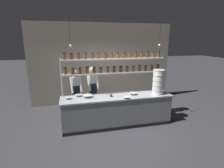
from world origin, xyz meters
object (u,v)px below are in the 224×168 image
at_px(prep_bowl_center_front, 87,96).
at_px(prep_bowl_far_left, 79,95).
at_px(prep_bowl_near_left, 68,98).
at_px(prep_bowl_near_right, 126,98).
at_px(prep_bowl_center_back, 133,94).
at_px(chef_center, 93,89).
at_px(spice_shelf_unit, 114,66).
at_px(serving_cup_front, 111,95).
at_px(chef_left, 76,91).
at_px(container_stack, 158,82).

relative_size(prep_bowl_center_front, prep_bowl_far_left, 1.31).
relative_size(prep_bowl_near_left, prep_bowl_near_right, 1.00).
height_order(prep_bowl_center_back, prep_bowl_near_right, prep_bowl_center_back).
height_order(chef_center, prep_bowl_center_back, chef_center).
distance_m(prep_bowl_center_front, prep_bowl_far_left, 0.29).
height_order(prep_bowl_near_left, prep_bowl_near_right, same).
height_order(spice_shelf_unit, serving_cup_front, spice_shelf_unit).
xyz_separation_m(chef_left, prep_bowl_far_left, (0.06, -0.56, 0.03)).
distance_m(spice_shelf_unit, serving_cup_front, 0.91).
bearing_deg(prep_bowl_far_left, serving_cup_front, -16.33).
relative_size(chef_center, prep_bowl_center_back, 7.22).
relative_size(prep_bowl_near_left, prep_bowl_center_front, 0.69).
bearing_deg(prep_bowl_near_right, serving_cup_front, 146.56).
distance_m(chef_left, chef_center, 0.55).
distance_m(prep_bowl_near_left, prep_bowl_far_left, 0.35).
distance_m(spice_shelf_unit, prep_bowl_center_front, 1.22).
bearing_deg(serving_cup_front, prep_bowl_near_right, -33.44).
height_order(spice_shelf_unit, prep_bowl_far_left, spice_shelf_unit).
bearing_deg(prep_bowl_near_right, prep_bowl_far_left, 158.12).
distance_m(prep_bowl_center_front, serving_cup_front, 0.69).
relative_size(chef_left, prep_bowl_near_left, 8.24).
xyz_separation_m(prep_bowl_center_front, serving_cup_front, (0.68, -0.09, 0.00)).
relative_size(prep_bowl_center_front, serving_cup_front, 3.40).
distance_m(container_stack, prep_bowl_center_front, 2.17).
bearing_deg(container_stack, prep_bowl_far_left, 172.07).
xyz_separation_m(prep_bowl_near_left, prep_bowl_center_front, (0.53, 0.00, 0.01)).
bearing_deg(serving_cup_front, prep_bowl_near_left, 175.78).
xyz_separation_m(spice_shelf_unit, serving_cup_front, (-0.19, -0.38, -0.80)).
distance_m(prep_bowl_near_left, prep_bowl_center_front, 0.53).
bearing_deg(prep_bowl_center_back, prep_bowl_center_front, 177.39).
relative_size(container_stack, serving_cup_front, 9.07).
xyz_separation_m(chef_left, prep_bowl_center_back, (1.66, -0.80, 0.03)).
bearing_deg(prep_bowl_near_left, chef_left, 71.82).
xyz_separation_m(spice_shelf_unit, chef_left, (-1.16, 0.45, -0.84)).
bearing_deg(serving_cup_front, prep_bowl_far_left, 163.67).
relative_size(chef_center, prep_bowl_near_right, 8.75).
distance_m(spice_shelf_unit, prep_bowl_near_right, 1.05).
bearing_deg(container_stack, serving_cup_front, 177.53).
height_order(spice_shelf_unit, prep_bowl_center_front, spice_shelf_unit).
relative_size(prep_bowl_near_right, serving_cup_front, 2.36).
distance_m(container_stack, serving_cup_front, 1.50).
bearing_deg(prep_bowl_center_front, prep_bowl_center_back, -2.61).
xyz_separation_m(chef_left, chef_center, (0.54, -0.07, 0.07)).
xyz_separation_m(prep_bowl_center_front, prep_bowl_far_left, (-0.23, 0.18, -0.01)).
height_order(chef_left, prep_bowl_near_left, chef_left).
bearing_deg(chef_left, prep_bowl_far_left, -97.31).
bearing_deg(chef_center, container_stack, -33.33).
bearing_deg(prep_bowl_center_front, spice_shelf_unit, 18.05).
height_order(chef_center, prep_bowl_near_left, chef_center).
distance_m(chef_left, prep_bowl_near_left, 0.78).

